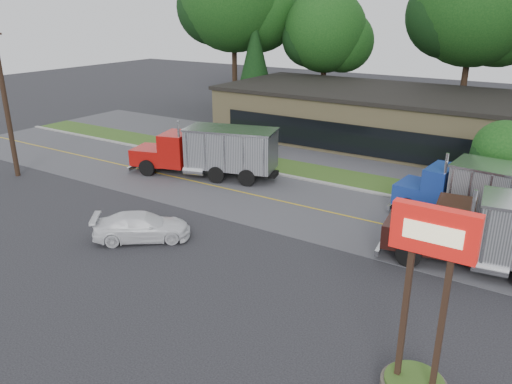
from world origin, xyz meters
TOP-DOWN VIEW (x-y plane):
  - ground at (0.00, 0.00)m, footprint 140.00×140.00m
  - road at (0.00, 9.00)m, footprint 60.00×8.00m
  - center_line at (0.00, 9.00)m, footprint 60.00×0.12m
  - curb at (0.00, 13.20)m, footprint 60.00×0.30m
  - grass_verge at (0.00, 15.00)m, footprint 60.00×3.40m
  - far_parking at (0.00, 20.00)m, footprint 60.00×7.00m
  - strip_mall at (2.00, 26.00)m, footprint 32.00×12.00m
  - utility_pole at (-18.00, 3.50)m, footprint 1.60×0.32m
  - bilo_sign at (10.50, -2.50)m, footprint 2.20×1.90m
  - tree_far_a at (-19.81, 32.15)m, footprint 12.42×11.69m
  - tree_far_b at (-9.86, 34.11)m, footprint 8.89×8.36m
  - tree_far_c at (4.18, 34.14)m, footprint 11.70×11.01m
  - evergreen_left at (-16.00, 30.00)m, footprint 4.35×4.35m
  - tree_verge at (10.05, 15.04)m, footprint 3.47×3.27m
  - dump_truck_red at (-6.80, 10.50)m, footprint 10.20×5.08m
  - dump_truck_blue at (9.38, 11.48)m, footprint 7.22×3.21m
  - rally_car at (-3.74, 0.90)m, footprint 4.80×4.39m

SIDE VIEW (x-z plane):
  - ground at x=0.00m, z-range 0.00..0.00m
  - road at x=0.00m, z-range -0.01..0.01m
  - center_line at x=0.00m, z-range 0.00..0.00m
  - curb at x=0.00m, z-range -0.06..0.06m
  - grass_verge at x=0.00m, z-range -0.01..0.01m
  - far_parking at x=0.00m, z-range -0.01..0.01m
  - rally_car at x=-3.74m, z-range 0.00..1.35m
  - dump_truck_blue at x=9.38m, z-range 0.12..3.48m
  - dump_truck_red at x=-6.80m, z-range 0.13..3.49m
  - strip_mall at x=2.00m, z-range 0.00..4.00m
  - bilo_sign at x=10.50m, z-range -0.95..5.00m
  - tree_verge at x=10.05m, z-range 0.67..5.62m
  - utility_pole at x=-18.00m, z-range 0.09..10.09m
  - evergreen_left at x=-16.00m, z-range 0.49..10.37m
  - tree_far_b at x=-9.86m, z-range 1.75..14.43m
  - tree_far_c at x=4.18m, z-range 2.31..19.00m
  - tree_far_a at x=-19.81m, z-range 2.45..20.17m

